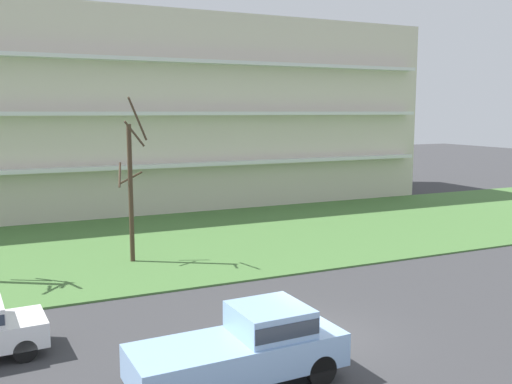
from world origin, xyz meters
name	(u,v)px	position (x,y,z in m)	size (l,w,h in m)	color
ground	(313,336)	(0.00, 0.00, 0.00)	(160.00, 160.00, 0.00)	#38383A
grass_lawn_strip	(177,242)	(0.00, 14.00, 0.04)	(80.00, 16.00, 0.08)	#477238
apartment_building	(119,113)	(0.00, 27.78, 6.70)	(44.74, 12.51, 13.41)	beige
tree_left	(131,187)	(-3.02, 10.89, 3.49)	(1.41, 1.47, 7.45)	#423023
pickup_blue_near_left	(247,346)	(-3.12, -1.99, 1.02)	(5.46, 2.18, 1.95)	#8CB2E0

